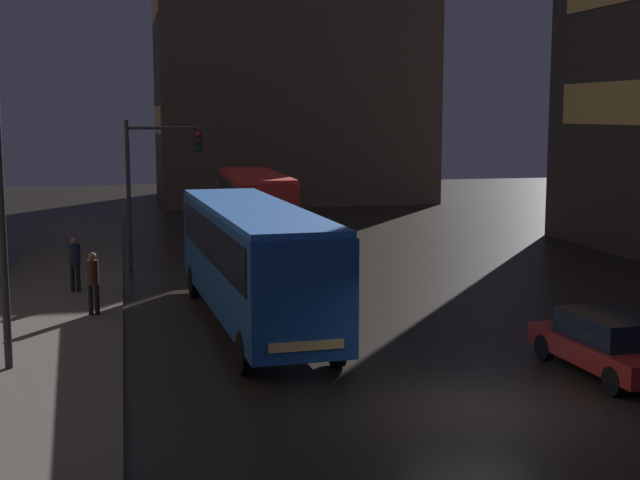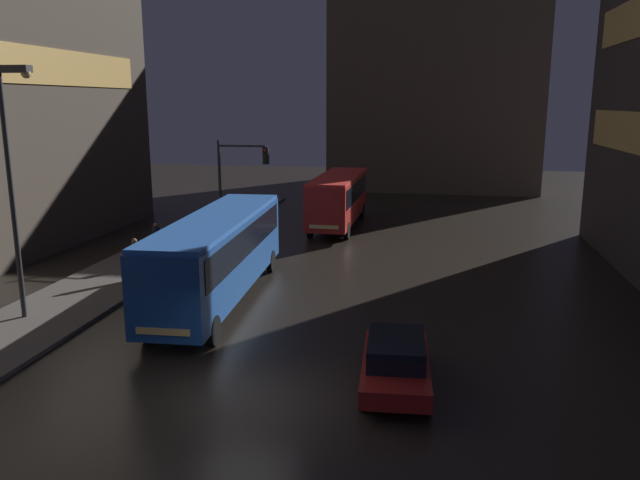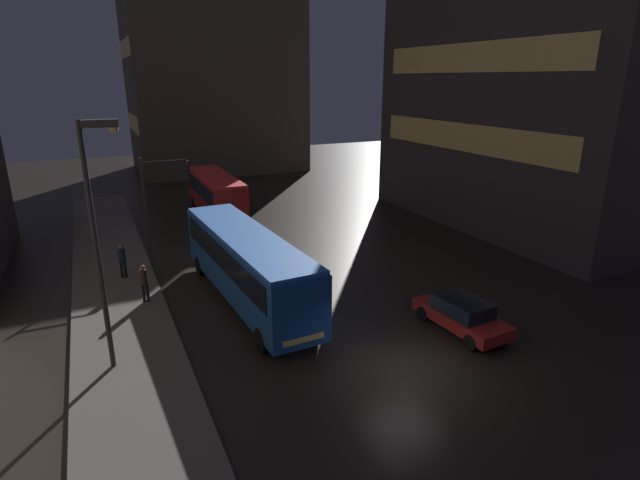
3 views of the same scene
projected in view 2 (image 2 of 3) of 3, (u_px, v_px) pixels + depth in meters
The scene contains 10 objects.
ground_plane at pixel (243, 400), 16.39m from camera, with size 120.00×120.00×0.00m, color black.
sidewalk_left at pixel (115, 278), 27.56m from camera, with size 4.00×48.00×0.15m.
building_far_backdrop at pixel (434, 85), 56.79m from camera, with size 18.07×12.00×18.45m.
bus_near at pixel (218, 249), 24.17m from camera, with size 3.02×12.00×3.40m.
bus_far at pixel (338, 195), 38.71m from camera, with size 2.50×9.69×3.26m.
car_taxi at pixel (396, 361), 17.07m from camera, with size 2.06×4.36×1.40m.
pedestrian_near at pixel (156, 238), 30.40m from camera, with size 0.51×0.51×1.79m.
pedestrian_mid at pixel (135, 256), 26.81m from camera, with size 0.36×0.36×1.83m.
traffic_light_main at pixel (237, 175), 33.51m from camera, with size 2.84×0.35×5.70m.
street_lamp_sidewalk at pixel (13, 158), 21.09m from camera, with size 1.25×0.36×8.73m.
Camera 2 is at (4.70, -14.48, 7.67)m, focal length 35.00 mm.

